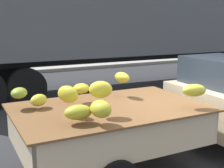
{
  "coord_description": "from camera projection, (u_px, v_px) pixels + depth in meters",
  "views": [
    {
      "loc": [
        -3.33,
        -3.9,
        2.4
      ],
      "look_at": [
        -1.12,
        0.53,
        1.37
      ],
      "focal_mm": 49.89,
      "sensor_mm": 36.0,
      "label": 1
    }
  ],
  "objects": [
    {
      "name": "ground",
      "position": [
        184.0,
        162.0,
        5.36
      ],
      "size": [
        220.0,
        220.0,
        0.0
      ],
      "primitive_type": "plane",
      "color": "#28282B"
    },
    {
      "name": "curb_strip",
      "position": [
        39.0,
        70.0,
        14.51
      ],
      "size": [
        80.0,
        0.8,
        0.16
      ],
      "primitive_type": "cube",
      "color": "gray",
      "rests_on": "ground"
    },
    {
      "name": "pickup_truck",
      "position": [
        209.0,
        103.0,
        5.74
      ],
      "size": [
        5.17,
        1.92,
        1.7
      ],
      "rotation": [
        0.0,
        0.0,
        0.01
      ],
      "color": "#CCB793",
      "rests_on": "ground"
    },
    {
      "name": "semi_trailer",
      "position": [
        122.0,
        15.0,
        10.79
      ],
      "size": [
        12.07,
        2.96,
        3.95
      ],
      "rotation": [
        0.0,
        0.0,
        -0.03
      ],
      "color": "#4C5156",
      "rests_on": "ground"
    }
  ]
}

